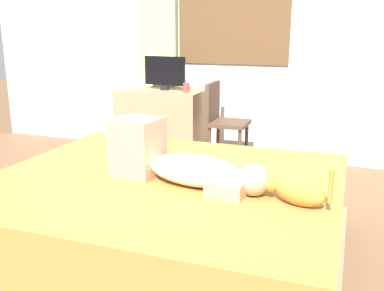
% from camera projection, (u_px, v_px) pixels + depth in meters
% --- Properties ---
extents(ground_plane, '(16.00, 16.00, 0.00)m').
position_uv_depth(ground_plane, '(140.00, 264.00, 2.63)').
color(ground_plane, brown).
extents(back_wall_with_window, '(6.40, 0.14, 2.90)m').
position_uv_depth(back_wall_with_window, '(246.00, 20.00, 4.58)').
color(back_wall_with_window, silver).
rests_on(back_wall_with_window, ground).
extents(bed, '(2.05, 1.77, 0.53)m').
position_uv_depth(bed, '(165.00, 219.00, 2.63)').
color(bed, '#997A56').
rests_on(bed, ground).
extents(person_lying, '(0.94, 0.37, 0.34)m').
position_uv_depth(person_lying, '(180.00, 163.00, 2.45)').
color(person_lying, silver).
rests_on(person_lying, bed).
extents(cat, '(0.35, 0.18, 0.21)m').
position_uv_depth(cat, '(296.00, 191.00, 2.14)').
color(cat, '#C67A2D').
rests_on(cat, bed).
extents(desk, '(0.90, 0.56, 0.74)m').
position_uv_depth(desk, '(163.00, 124.00, 4.77)').
color(desk, '#997A56').
rests_on(desk, ground).
extents(tv_monitor, '(0.48, 0.10, 0.35)m').
position_uv_depth(tv_monitor, '(165.00, 73.00, 4.61)').
color(tv_monitor, black).
rests_on(tv_monitor, desk).
extents(cup, '(0.06, 0.06, 0.10)m').
position_uv_depth(cup, '(186.00, 88.00, 4.46)').
color(cup, '#B23D38').
rests_on(cup, desk).
extents(chair_by_desk, '(0.38, 0.38, 0.86)m').
position_uv_depth(chair_by_desk, '(222.00, 118.00, 4.36)').
color(chair_by_desk, '#4C3828').
rests_on(chair_by_desk, ground).
extents(curtain_left, '(0.44, 0.06, 2.47)m').
position_uv_depth(curtain_left, '(158.00, 41.00, 4.85)').
color(curtain_left, '#ADCC75').
rests_on(curtain_left, ground).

